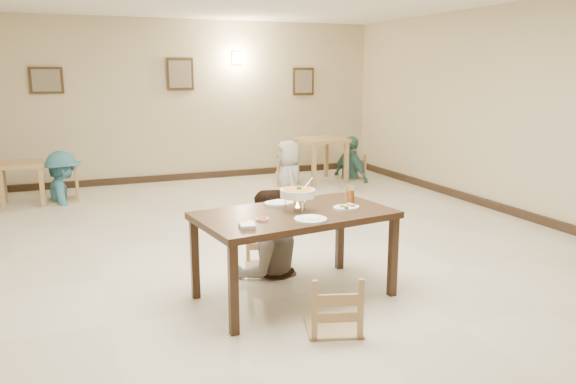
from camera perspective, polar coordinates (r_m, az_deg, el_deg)
name	(u,v)px	position (r m, az deg, el deg)	size (l,w,h in m)	color
floor	(267,258)	(6.35, -2.19, -6.71)	(10.00, 10.00, 0.00)	beige
wall_back	(175,101)	(10.86, -11.37, 9.02)	(10.00, 10.00, 0.00)	beige
wall_right	(549,114)	(8.28, 24.97, 7.22)	(10.00, 10.00, 0.00)	beige
baseboard_back	(179,177)	(11.00, -11.03, 1.50)	(8.00, 0.06, 0.12)	black
baseboard_right	(537,219)	(8.48, 23.96, -2.50)	(0.06, 10.00, 0.12)	black
picture_a	(46,80)	(10.61, -23.35, 10.37)	(0.55, 0.04, 0.45)	#372613
picture_b	(180,74)	(10.82, -10.91, 11.68)	(0.50, 0.04, 0.60)	#372613
picture_c	(303,81)	(11.58, 1.57, 11.16)	(0.45, 0.04, 0.55)	#372613
wall_sconce	(237,58)	(11.10, -5.25, 13.40)	(0.16, 0.05, 0.22)	#FFD88C
main_table	(294,221)	(5.08, 0.66, -2.94)	(1.85, 1.20, 0.81)	#372113
chair_far	(265,227)	(5.88, -2.34, -3.62)	(0.43, 0.43, 0.91)	tan
chair_near	(334,275)	(4.54, 4.69, -8.38)	(0.44, 0.44, 0.93)	tan
main_diner	(266,190)	(5.69, -2.29, 0.24)	(0.85, 0.66, 1.75)	gray
curry_warmer	(298,193)	(5.05, 0.98, -0.14)	(0.35, 0.32, 0.28)	silver
rice_plate_far	(279,203)	(5.35, -0.92, -1.10)	(0.29, 0.29, 0.07)	white
rice_plate_near	(311,219)	(4.77, 2.30, -2.76)	(0.28, 0.28, 0.06)	white
fried_plate	(346,207)	(5.20, 5.94, -1.51)	(0.25, 0.25, 0.06)	white
chili_dish	(262,219)	(4.79, -2.61, -2.74)	(0.11, 0.11, 0.02)	white
napkin_cutlery	(247,225)	(4.58, -4.17, -3.40)	(0.17, 0.24, 0.03)	white
drink_glass	(350,195)	(5.42, 6.31, -0.31)	(0.08, 0.08, 0.17)	white
bg_table_left	(21,171)	(9.66, -25.48, 1.97)	(0.69, 0.69, 0.67)	tan
bg_table_right	(320,146)	(10.58, 3.32, 4.72)	(0.91, 0.91, 0.83)	tan
bg_chair_lr	(62,171)	(9.68, -22.00, 1.97)	(0.46, 0.46, 0.98)	tan
bg_chair_rl	(289,159)	(10.30, 0.10, 3.39)	(0.45, 0.45, 0.97)	tan
bg_chair_rr	(351,156)	(10.91, 6.46, 3.64)	(0.42, 0.42, 0.90)	tan
bg_diner_b	(60,151)	(9.63, -22.15, 3.88)	(1.05, 0.60, 1.63)	teal
bg_diner_c	(289,140)	(10.26, 0.10, 5.26)	(0.80, 0.52, 1.64)	silver
bg_diner_d	(352,136)	(10.86, 6.51, 5.67)	(0.98, 0.41, 1.68)	#477D71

